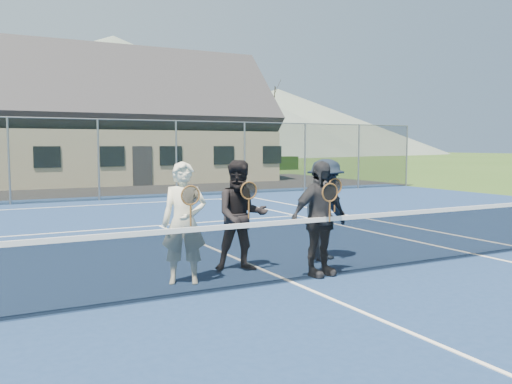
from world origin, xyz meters
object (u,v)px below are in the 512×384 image
at_px(player_d, 326,210).
at_px(player_b, 241,216).
at_px(tennis_net, 292,248).
at_px(player_a, 184,223).
at_px(player_c, 319,219).
at_px(clubhouse, 130,111).

bearing_deg(player_d, player_b, -178.78).
bearing_deg(player_d, tennis_net, -141.66).
xyz_separation_m(player_a, player_d, (2.79, 0.38, -0.00)).
height_order(player_a, player_c, same).
height_order(tennis_net, player_a, player_a).
relative_size(clubhouse, player_a, 8.67).
relative_size(tennis_net, player_d, 6.49).
bearing_deg(player_a, clubhouse, 76.90).
distance_m(tennis_net, player_a, 1.63).
height_order(tennis_net, player_d, player_d).
distance_m(player_b, player_c, 1.28).
relative_size(player_b, player_d, 1.00).
distance_m(tennis_net, player_c, 0.73).
xyz_separation_m(player_b, player_c, (0.92, -0.89, 0.00)).
relative_size(player_a, player_d, 1.00).
distance_m(clubhouse, player_d, 23.27).
height_order(player_a, player_d, same).
xyz_separation_m(clubhouse, player_d, (-2.63, -22.92, -3.07)).
xyz_separation_m(player_a, player_b, (1.11, 0.34, -0.00)).
bearing_deg(player_b, player_c, -44.04).
bearing_deg(player_c, player_b, 135.96).
relative_size(tennis_net, player_a, 6.49).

